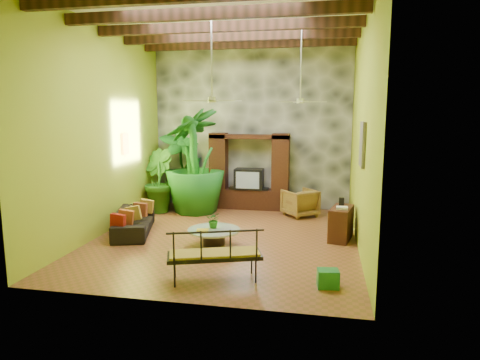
% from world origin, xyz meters
% --- Properties ---
extents(ground, '(7.00, 7.00, 0.00)m').
position_xyz_m(ground, '(0.00, 0.00, 0.00)').
color(ground, brown).
rests_on(ground, ground).
extents(ceiling, '(6.00, 7.00, 0.02)m').
position_xyz_m(ceiling, '(0.00, 0.00, 5.00)').
color(ceiling, silver).
rests_on(ceiling, back_wall).
extents(back_wall, '(6.00, 0.02, 5.00)m').
position_xyz_m(back_wall, '(0.00, 3.50, 2.50)').
color(back_wall, '#ABB729').
rests_on(back_wall, ground).
extents(left_wall, '(0.02, 7.00, 5.00)m').
position_xyz_m(left_wall, '(-3.00, 0.00, 2.50)').
color(left_wall, '#ABB729').
rests_on(left_wall, ground).
extents(right_wall, '(0.02, 7.00, 5.00)m').
position_xyz_m(right_wall, '(3.00, 0.00, 2.50)').
color(right_wall, '#ABB729').
rests_on(right_wall, ground).
extents(stone_accent_wall, '(5.98, 0.10, 4.98)m').
position_xyz_m(stone_accent_wall, '(0.00, 3.44, 2.50)').
color(stone_accent_wall, '#36393D').
rests_on(stone_accent_wall, ground).
extents(ceiling_beams, '(5.95, 5.36, 0.22)m').
position_xyz_m(ceiling_beams, '(0.00, 0.00, 4.78)').
color(ceiling_beams, '#381C11').
rests_on(ceiling_beams, ceiling).
extents(entertainment_center, '(2.40, 0.55, 2.30)m').
position_xyz_m(entertainment_center, '(0.00, 3.14, 0.97)').
color(entertainment_center, black).
rests_on(entertainment_center, ground).
extents(ceiling_fan_front, '(1.28, 1.28, 1.86)m').
position_xyz_m(ceiling_fan_front, '(-0.20, -0.40, 3.40)').
color(ceiling_fan_front, silver).
rests_on(ceiling_fan_front, ceiling).
extents(ceiling_fan_back, '(1.28, 1.28, 1.86)m').
position_xyz_m(ceiling_fan_back, '(1.60, 1.20, 3.40)').
color(ceiling_fan_back, silver).
rests_on(ceiling_fan_back, ceiling).
extents(wall_art_mask, '(0.06, 0.32, 0.55)m').
position_xyz_m(wall_art_mask, '(-2.96, 1.00, 2.10)').
color(wall_art_mask, gold).
rests_on(wall_art_mask, left_wall).
extents(wall_art_painting, '(0.06, 0.70, 0.90)m').
position_xyz_m(wall_art_painting, '(2.96, -0.60, 2.30)').
color(wall_art_painting, '#295397').
rests_on(wall_art_painting, right_wall).
extents(sofa, '(1.31, 2.14, 0.58)m').
position_xyz_m(sofa, '(-2.30, -0.05, 0.29)').
color(sofa, black).
rests_on(sofa, ground).
extents(wicker_armchair, '(1.17, 1.17, 0.77)m').
position_xyz_m(wicker_armchair, '(1.59, 2.48, 0.38)').
color(wicker_armchair, olive).
rests_on(wicker_armchair, ground).
extents(tall_plant_a, '(1.58, 1.43, 2.50)m').
position_xyz_m(tall_plant_a, '(-2.15, 3.15, 1.25)').
color(tall_plant_a, '#1B6721').
rests_on(tall_plant_a, ground).
extents(tall_plant_b, '(1.30, 1.31, 1.86)m').
position_xyz_m(tall_plant_b, '(-2.58, 2.22, 0.93)').
color(tall_plant_b, '#245B18').
rests_on(tall_plant_b, ground).
extents(tall_plant_c, '(2.18, 2.18, 3.03)m').
position_xyz_m(tall_plant_c, '(-1.46, 2.36, 1.52)').
color(tall_plant_c, '#1B661C').
rests_on(tall_plant_c, ground).
extents(coffee_table, '(1.15, 1.15, 0.40)m').
position_xyz_m(coffee_table, '(-0.11, -0.70, 0.26)').
color(coffee_table, black).
rests_on(coffee_table, ground).
extents(centerpiece_plant, '(0.36, 0.32, 0.36)m').
position_xyz_m(centerpiece_plant, '(-0.13, -0.59, 0.58)').
color(centerpiece_plant, '#1D5B17').
rests_on(centerpiece_plant, coffee_table).
extents(yellow_tray, '(0.28, 0.22, 0.03)m').
position_xyz_m(yellow_tray, '(-0.32, -0.86, 0.41)').
color(yellow_tray, '#F4AE1A').
rests_on(yellow_tray, coffee_table).
extents(iron_bench, '(1.73, 1.11, 0.57)m').
position_xyz_m(iron_bench, '(0.38, -2.59, 0.53)').
color(iron_bench, black).
rests_on(iron_bench, ground).
extents(side_console, '(0.62, 1.02, 0.76)m').
position_xyz_m(side_console, '(2.65, 0.42, 0.38)').
color(side_console, '#391E12').
rests_on(side_console, ground).
extents(green_bin, '(0.39, 0.31, 0.31)m').
position_xyz_m(green_bin, '(2.34, -2.45, 0.16)').
color(green_bin, '#1B6724').
rests_on(green_bin, ground).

